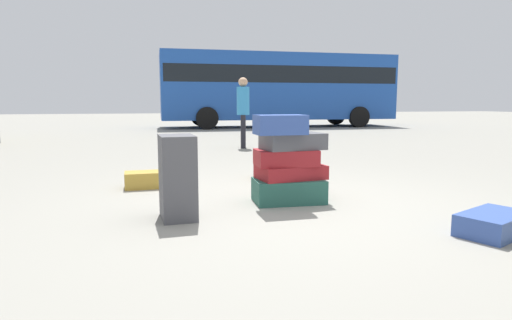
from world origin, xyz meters
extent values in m
plane|color=gray|center=(0.00, 0.00, 0.00)|extent=(80.00, 80.00, 0.00)
cube|color=#26594C|center=(0.06, 0.25, 0.13)|extent=(0.78, 0.52, 0.25)
cube|color=maroon|center=(0.09, 0.29, 0.33)|extent=(0.74, 0.51, 0.15)
cube|color=maroon|center=(0.03, 0.27, 0.49)|extent=(0.67, 0.44, 0.17)
cube|color=#4C4C51|center=(0.12, 0.29, 0.66)|extent=(0.68, 0.46, 0.18)
cube|color=#334F99|center=(-0.08, 0.14, 0.85)|extent=(0.52, 0.33, 0.20)
cube|color=#4C4C51|center=(-1.16, -0.10, 0.39)|extent=(0.32, 0.44, 0.78)
cube|color=olive|center=(0.40, 1.64, 0.12)|extent=(0.74, 0.60, 0.23)
cube|color=#334F99|center=(1.29, -1.30, 0.09)|extent=(0.74, 0.60, 0.18)
cube|color=#B28C33|center=(-1.41, 1.48, 0.10)|extent=(0.54, 0.33, 0.20)
cylinder|color=black|center=(0.97, 5.97, 0.39)|extent=(0.12, 0.12, 0.78)
cylinder|color=black|center=(0.91, 5.76, 0.39)|extent=(0.12, 0.12, 0.78)
cylinder|color=#338CCC|center=(0.94, 5.86, 1.11)|extent=(0.30, 0.30, 0.65)
sphere|color=tan|center=(0.94, 5.86, 1.55)|extent=(0.22, 0.22, 0.22)
cube|color=#1E4CA5|center=(4.61, 14.25, 1.75)|extent=(10.31, 2.93, 2.80)
cube|color=black|center=(4.61, 14.25, 2.24)|extent=(10.11, 2.94, 0.70)
cylinder|color=black|center=(7.98, 15.36, 0.45)|extent=(0.91, 0.29, 0.90)
cylinder|color=black|center=(7.88, 12.86, 0.45)|extent=(0.91, 0.29, 0.90)
cylinder|color=black|center=(1.35, 15.64, 0.45)|extent=(0.91, 0.29, 0.90)
cylinder|color=black|center=(1.24, 13.14, 0.45)|extent=(0.91, 0.29, 0.90)
camera|label=1|loc=(-1.52, -4.08, 1.08)|focal=30.21mm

